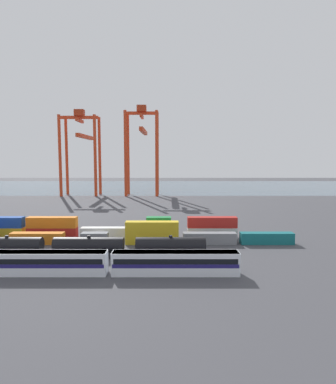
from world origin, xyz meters
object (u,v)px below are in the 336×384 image
(gantry_crane_west, at_px, (82,144))
(freight_tank_row, at_px, (90,247))
(passenger_train, at_px, (45,262))
(shipping_container_8, at_px, (268,238))
(shipping_container_10, at_px, (1,233))
(shipping_container_14, at_px, (107,233))
(gantry_crane_central, at_px, (143,141))

(gantry_crane_west, bearing_deg, freight_tank_row, -75.23)
(passenger_train, bearing_deg, gantry_crane_west, 101.26)
(passenger_train, relative_size, shipping_container_8, 5.47)
(shipping_container_8, distance_m, gantry_crane_west, 126.63)
(passenger_train, height_order, shipping_container_10, passenger_train)
(shipping_container_10, height_order, shipping_container_14, same)
(passenger_train, xyz_separation_m, freight_tank_row, (5.41, 9.70, -0.05))
(shipping_container_10, bearing_deg, gantry_crane_central, 74.06)
(shipping_container_10, relative_size, gantry_crane_central, 0.26)
(passenger_train, height_order, freight_tank_row, freight_tank_row)
(passenger_train, relative_size, shipping_container_10, 5.47)
(shipping_container_8, height_order, gantry_crane_west, gantry_crane_west)
(shipping_container_10, bearing_deg, gantry_crane_west, 92.41)
(shipping_container_10, height_order, gantry_crane_central, gantry_crane_central)
(passenger_train, height_order, shipping_container_8, passenger_train)
(shipping_container_8, height_order, shipping_container_14, same)
(gantry_crane_central, bearing_deg, shipping_container_14, -91.04)
(shipping_container_10, xyz_separation_m, shipping_container_14, (26.22, 0.00, 0.00))
(shipping_container_8, relative_size, shipping_container_14, 1.00)
(shipping_container_10, bearing_deg, freight_tank_row, -32.23)
(shipping_container_14, bearing_deg, shipping_container_8, -8.68)
(shipping_container_14, bearing_deg, gantry_crane_central, 88.96)
(gantry_crane_west, bearing_deg, shipping_container_14, -72.74)
(freight_tank_row, bearing_deg, shipping_container_10, 147.77)
(shipping_container_8, bearing_deg, passenger_train, -155.17)
(passenger_train, height_order, shipping_container_14, passenger_train)
(passenger_train, distance_m, gantry_crane_central, 127.09)
(passenger_train, distance_m, shipping_container_8, 48.20)
(shipping_container_10, xyz_separation_m, gantry_crane_west, (-4.11, 97.66, 25.58))
(freight_tank_row, xyz_separation_m, gantry_crane_central, (2.06, 114.42, 26.33))
(shipping_container_14, height_order, gantry_crane_central, gantry_crane_central)
(freight_tank_row, bearing_deg, passenger_train, -119.18)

